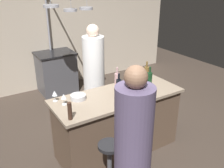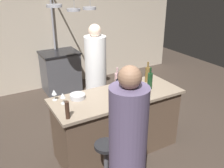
% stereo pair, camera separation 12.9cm
% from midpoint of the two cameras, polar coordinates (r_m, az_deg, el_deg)
% --- Properties ---
extents(ground_plane, '(9.00, 9.00, 0.00)m').
position_cam_midpoint_polar(ground_plane, '(3.84, 0.23, -14.64)').
color(ground_plane, '#382D26').
extents(back_wall, '(6.40, 0.16, 2.60)m').
position_cam_midpoint_polar(back_wall, '(5.74, -15.46, 11.86)').
color(back_wall, '#BCAD99').
rests_on(back_wall, ground_plane).
extents(kitchen_island, '(1.80, 0.72, 0.90)m').
position_cam_midpoint_polar(kitchen_island, '(3.58, 0.24, -8.91)').
color(kitchen_island, brown).
rests_on(kitchen_island, ground_plane).
extents(stove_range, '(0.80, 0.64, 0.89)m').
position_cam_midpoint_polar(stove_range, '(5.60, -13.29, 2.68)').
color(stove_range, '#47474C').
rests_on(stove_range, ground_plane).
extents(chef, '(0.36, 0.36, 1.69)m').
position_cam_midpoint_polar(chef, '(4.23, -5.02, 1.36)').
color(chef, white).
rests_on(chef, ground_plane).
extents(bar_stool_left, '(0.28, 0.28, 0.68)m').
position_cam_midpoint_polar(bar_stool_left, '(2.98, -1.88, -18.37)').
color(bar_stool_left, '#4C4C51').
rests_on(bar_stool_left, ground_plane).
extents(guest_left, '(0.36, 0.36, 1.70)m').
position_cam_midpoint_polar(guest_left, '(2.48, 3.24, -16.00)').
color(guest_left, '#594C6B').
rests_on(guest_left, ground_plane).
extents(overhead_pot_rack, '(0.90, 1.34, 2.17)m').
position_cam_midpoint_polar(overhead_pot_rack, '(4.85, -12.50, 14.67)').
color(overhead_pot_rack, gray).
rests_on(overhead_pot_rack, ground_plane).
extents(pepper_mill, '(0.05, 0.05, 0.21)m').
position_cam_midpoint_polar(pepper_mill, '(2.79, -11.00, -6.14)').
color(pepper_mill, '#382319').
rests_on(pepper_mill, kitchen_island).
extents(wine_bottle_rose, '(0.07, 0.07, 0.33)m').
position_cam_midpoint_polar(wine_bottle_rose, '(3.44, 0.11, 0.60)').
color(wine_bottle_rose, '#B78C8E').
rests_on(wine_bottle_rose, kitchen_island).
extents(wine_bottle_amber, '(0.07, 0.07, 0.31)m').
position_cam_midpoint_polar(wine_bottle_amber, '(3.77, 6.94, 2.38)').
color(wine_bottle_amber, brown).
rests_on(wine_bottle_amber, kitchen_island).
extents(wine_bottle_green, '(0.07, 0.07, 0.33)m').
position_cam_midpoint_polar(wine_bottle_green, '(3.33, 2.77, -0.25)').
color(wine_bottle_green, '#193D23').
rests_on(wine_bottle_green, kitchen_island).
extents(wine_bottle_dark, '(0.07, 0.07, 0.32)m').
position_cam_midpoint_polar(wine_bottle_dark, '(3.26, 0.42, -0.81)').
color(wine_bottle_dark, black).
rests_on(wine_bottle_dark, kitchen_island).
extents(wine_bottle_red, '(0.07, 0.07, 0.32)m').
position_cam_midpoint_polar(wine_bottle_red, '(3.54, 7.58, 0.93)').
color(wine_bottle_red, '#143319').
rests_on(wine_bottle_red, kitchen_island).
extents(wine_glass_by_chef, '(0.07, 0.07, 0.15)m').
position_cam_midpoint_polar(wine_glass_by_chef, '(3.23, -14.20, -2.19)').
color(wine_glass_by_chef, silver).
rests_on(wine_glass_by_chef, kitchen_island).
extents(wine_glass_near_right_guest, '(0.07, 0.07, 0.15)m').
position_cam_midpoint_polar(wine_glass_near_right_guest, '(3.12, -12.23, -2.93)').
color(wine_glass_near_right_guest, silver).
rests_on(wine_glass_near_right_guest, kitchen_island).
extents(mixing_bowl_blue, '(0.19, 0.19, 0.06)m').
position_cam_midpoint_polar(mixing_bowl_blue, '(3.44, 5.05, -1.32)').
color(mixing_bowl_blue, '#334C6B').
rests_on(mixing_bowl_blue, kitchen_island).
extents(mixing_bowl_steel, '(0.20, 0.20, 0.06)m').
position_cam_midpoint_polar(mixing_bowl_steel, '(3.26, -8.92, -2.96)').
color(mixing_bowl_steel, '#B7B7BC').
rests_on(mixing_bowl_steel, kitchen_island).
extents(mixing_bowl_wooden, '(0.16, 0.16, 0.08)m').
position_cam_midpoint_polar(mixing_bowl_wooden, '(3.61, 3.09, 0.15)').
color(mixing_bowl_wooden, brown).
rests_on(mixing_bowl_wooden, kitchen_island).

